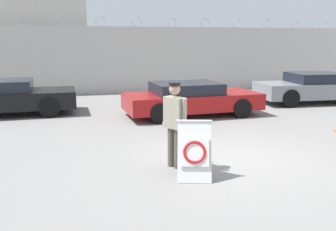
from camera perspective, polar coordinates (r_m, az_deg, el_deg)
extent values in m
plane|color=gray|center=(8.52, 9.38, -6.41)|extent=(90.00, 90.00, 0.00)
cube|color=beige|center=(18.85, -4.68, 8.45)|extent=(36.00, 0.30, 3.22)
torus|color=gray|center=(18.62, -21.42, 13.31)|extent=(0.47, 0.03, 0.47)
torus|color=gray|center=(18.53, -15.86, 13.67)|extent=(0.47, 0.03, 0.47)
torus|color=gray|center=(18.60, -10.27, 13.90)|extent=(0.47, 0.03, 0.47)
torus|color=gray|center=(18.84, -4.77, 14.01)|extent=(0.47, 0.03, 0.47)
torus|color=gray|center=(19.24, 0.55, 14.00)|extent=(0.47, 0.03, 0.47)
torus|color=gray|center=(19.78, 5.61, 13.87)|extent=(0.47, 0.03, 0.47)
torus|color=gray|center=(20.47, 10.36, 13.67)|extent=(0.47, 0.03, 0.47)
torus|color=gray|center=(21.27, 14.77, 13.39)|extent=(0.47, 0.03, 0.47)
torus|color=gray|center=(22.19, 18.82, 13.07)|extent=(0.47, 0.03, 0.47)
torus|color=gray|center=(23.21, 22.53, 12.72)|extent=(0.47, 0.03, 0.47)
cube|color=beige|center=(24.22, -20.03, 11.59)|extent=(6.05, 7.83, 5.84)
cube|color=white|center=(7.02, 4.05, -5.65)|extent=(0.73, 0.60, 1.07)
cube|color=white|center=(7.41, 3.92, -4.72)|extent=(0.73, 0.60, 1.07)
cube|color=white|center=(7.08, 4.04, -0.91)|extent=(0.66, 0.25, 0.05)
cube|color=white|center=(6.98, 4.06, -5.58)|extent=(0.57, 0.36, 0.51)
torus|color=red|center=(6.97, 4.07, -5.61)|extent=(0.47, 0.32, 0.42)
cylinder|color=#514C42|center=(7.66, 1.48, -5.06)|extent=(0.15, 0.15, 0.83)
cylinder|color=#514C42|center=(7.77, 0.50, -4.80)|extent=(0.15, 0.15, 0.83)
cube|color=gray|center=(7.54, 1.00, 0.44)|extent=(0.41, 0.48, 0.64)
sphere|color=tan|center=(7.46, 1.02, 4.00)|extent=(0.22, 0.22, 0.22)
cylinder|color=gray|center=(7.36, 2.53, 0.26)|extent=(0.09, 0.09, 0.61)
cylinder|color=gray|center=(7.79, 0.06, 0.71)|extent=(0.34, 0.25, 0.59)
cylinder|color=black|center=(7.45, 1.02, 4.86)|extent=(0.24, 0.24, 0.05)
cylinder|color=black|center=(15.00, -17.49, 2.35)|extent=(0.70, 0.21, 0.70)
cylinder|color=black|center=(13.26, -17.65, 1.19)|extent=(0.70, 0.21, 0.70)
cube|color=black|center=(14.22, -23.53, 2.23)|extent=(4.76, 1.95, 0.59)
cylinder|color=black|center=(14.42, 7.70, 2.34)|extent=(0.67, 0.23, 0.66)
cylinder|color=black|center=(12.82, 11.18, 1.09)|extent=(0.67, 0.23, 0.66)
cylinder|color=black|center=(13.45, -3.44, 1.77)|extent=(0.67, 0.23, 0.66)
cylinder|color=black|center=(11.72, -1.23, 0.34)|extent=(0.67, 0.23, 0.66)
cube|color=maroon|center=(13.00, 3.71, 2.22)|extent=(4.72, 2.15, 0.55)
cube|color=black|center=(12.85, 2.77, 4.20)|extent=(2.30, 1.85, 0.37)
cylinder|color=black|center=(15.27, 18.17, 2.48)|extent=(0.73, 0.26, 0.71)
cylinder|color=black|center=(16.84, 15.32, 3.44)|extent=(0.73, 0.26, 0.71)
cylinder|color=black|center=(18.15, 22.99, 3.49)|extent=(0.73, 0.26, 0.71)
cube|color=gray|center=(16.67, 20.83, 3.70)|extent=(4.47, 2.26, 0.60)
cube|color=black|center=(16.73, 21.59, 5.40)|extent=(2.21, 1.88, 0.40)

